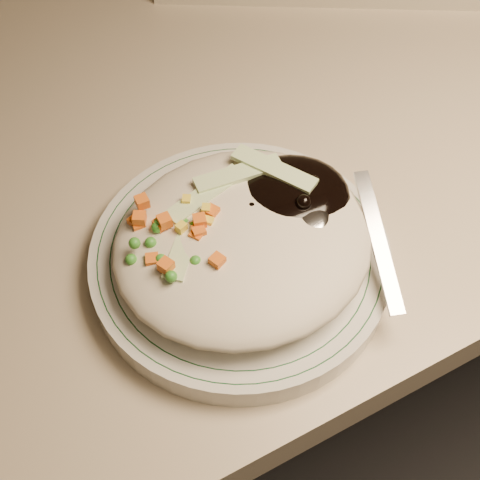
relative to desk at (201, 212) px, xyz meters
name	(u,v)px	position (x,y,z in m)	size (l,w,h in m)	color
desk	(201,212)	(0.00, 0.00, 0.00)	(1.40, 0.70, 0.74)	tan
plate	(240,260)	(-0.06, -0.21, 0.21)	(0.23, 0.23, 0.02)	silver
plate_rim	(240,253)	(-0.06, -0.21, 0.22)	(0.22, 0.22, 0.00)	#144723
meal	(246,234)	(-0.06, -0.21, 0.24)	(0.21, 0.19, 0.05)	#C0B59B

